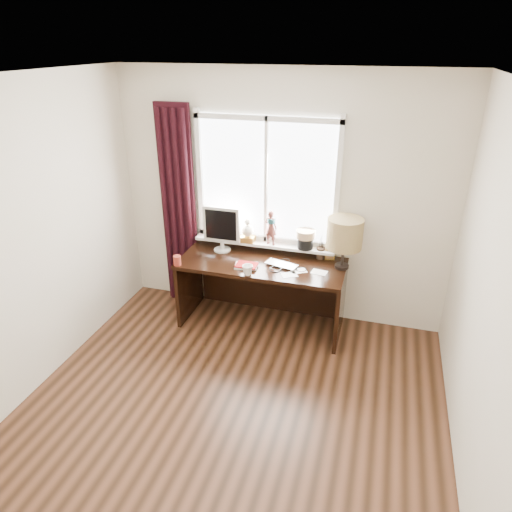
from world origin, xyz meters
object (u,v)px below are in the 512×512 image
(mug, at_px, (248,270))
(red_cup, at_px, (177,260))
(table_lamp, at_px, (345,234))
(laptop, at_px, (282,265))
(desk, at_px, (264,279))
(monitor, at_px, (222,226))

(mug, xyz_separation_m, red_cup, (-0.74, 0.00, -0.00))
(red_cup, relative_size, table_lamp, 0.19)
(mug, bearing_deg, laptop, 44.68)
(laptop, relative_size, mug, 3.10)
(table_lamp, bearing_deg, desk, -179.39)
(red_cup, height_order, desk, red_cup)
(monitor, bearing_deg, table_lamp, -2.28)
(laptop, bearing_deg, mug, -119.86)
(red_cup, bearing_deg, table_lamp, 14.21)
(mug, height_order, desk, mug)
(monitor, distance_m, table_lamp, 1.29)
(red_cup, bearing_deg, desk, 26.38)
(monitor, relative_size, table_lamp, 0.94)
(red_cup, xyz_separation_m, monitor, (0.31, 0.46, 0.23))
(red_cup, height_order, monitor, monitor)
(laptop, xyz_separation_m, red_cup, (-1.02, -0.27, 0.04))
(laptop, xyz_separation_m, table_lamp, (0.58, 0.13, 0.35))
(laptop, distance_m, red_cup, 1.05)
(mug, bearing_deg, monitor, 133.17)
(mug, height_order, monitor, monitor)
(mug, distance_m, table_lamp, 1.00)
(mug, distance_m, desk, 0.50)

